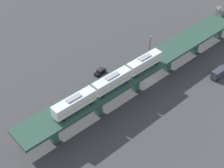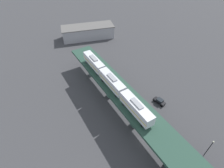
{
  "view_description": "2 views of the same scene",
  "coord_description": "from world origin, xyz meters",
  "px_view_note": "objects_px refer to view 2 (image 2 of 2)",
  "views": [
    {
      "loc": [
        -64.91,
        42.3,
        64.48
      ],
      "look_at": [
        -6.75,
        16.23,
        9.66
      ],
      "focal_mm": 50.0,
      "sensor_mm": 36.0,
      "label": 1
    },
    {
      "loc": [
        -16.24,
        -24.26,
        46.53
      ],
      "look_at": [
        -6.75,
        16.23,
        9.66
      ],
      "focal_mm": 28.0,
      "sensor_mm": 36.0,
      "label": 2
    }
  ],
  "objects_px": {
    "street_lamp": "(210,147)",
    "street_car_black": "(159,101)",
    "street_car_blue": "(200,161)",
    "subway_train": "(112,82)",
    "warehouse_building": "(88,32)"
  },
  "relations": [
    {
      "from": "street_car_blue",
      "to": "subway_train",
      "type": "bearing_deg",
      "value": 124.93
    },
    {
      "from": "subway_train",
      "to": "street_car_black",
      "type": "distance_m",
      "value": 19.48
    },
    {
      "from": "street_car_black",
      "to": "warehouse_building",
      "type": "relative_size",
      "value": 0.16
    },
    {
      "from": "street_lamp",
      "to": "warehouse_building",
      "type": "height_order",
      "value": "street_lamp"
    },
    {
      "from": "street_lamp",
      "to": "warehouse_building",
      "type": "relative_size",
      "value": 0.24
    },
    {
      "from": "warehouse_building",
      "to": "street_lamp",
      "type": "bearing_deg",
      "value": -74.05
    },
    {
      "from": "subway_train",
      "to": "street_lamp",
      "type": "xyz_separation_m",
      "value": [
        20.53,
        -23.85,
        -6.6
      ]
    },
    {
      "from": "subway_train",
      "to": "warehouse_building",
      "type": "relative_size",
      "value": 1.26
    },
    {
      "from": "street_lamp",
      "to": "street_car_black",
      "type": "bearing_deg",
      "value": 100.91
    },
    {
      "from": "street_car_blue",
      "to": "warehouse_building",
      "type": "xyz_separation_m",
      "value": [
        -19.18,
        78.46,
        2.47
      ]
    },
    {
      "from": "street_car_black",
      "to": "street_lamp",
      "type": "bearing_deg",
      "value": -79.09
    },
    {
      "from": "street_car_black",
      "to": "street_car_blue",
      "type": "xyz_separation_m",
      "value": [
        1.19,
        -22.22,
        0.0
      ]
    },
    {
      "from": "subway_train",
      "to": "street_car_blue",
      "type": "xyz_separation_m",
      "value": [
        17.74,
        -25.41,
        -9.77
      ]
    },
    {
      "from": "street_car_black",
      "to": "street_lamp",
      "type": "xyz_separation_m",
      "value": [
        3.98,
        -20.66,
        3.17
      ]
    },
    {
      "from": "street_lamp",
      "to": "street_car_blue",
      "type": "bearing_deg",
      "value": -150.84
    }
  ]
}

